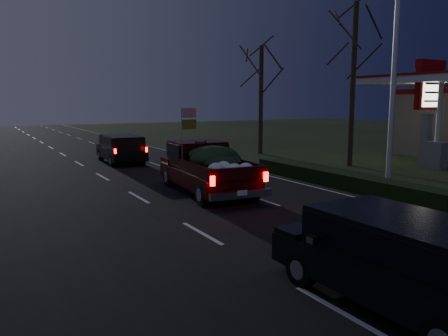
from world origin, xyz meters
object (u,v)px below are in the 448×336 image
light_pole (395,48)px  pickup_truck (207,165)px  gas_price_pylon (429,95)px  lead_suv (121,146)px  rear_suv (405,254)px

light_pole → pickup_truck: 8.64m
light_pole → gas_price_pylon: 7.36m
lead_suv → rear_suv: rear_suv is taller
lead_suv → rear_suv: bearing=-91.0°
gas_price_pylon → lead_suv: gas_price_pylon is taller
rear_suv → lead_suv: bearing=86.1°
pickup_truck → rear_suv: pickup_truck is taller
gas_price_pylon → lead_suv: (-13.84, 9.17, -2.81)m
pickup_truck → lead_suv: 9.63m
light_pole → lead_suv: light_pole is taller
gas_price_pylon → light_pole: bearing=-155.3°
pickup_truck → gas_price_pylon: bearing=7.6°
gas_price_pylon → pickup_truck: gas_price_pylon is taller
light_pole → rear_suv: 12.17m
rear_suv → pickup_truck: bearing=80.6°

